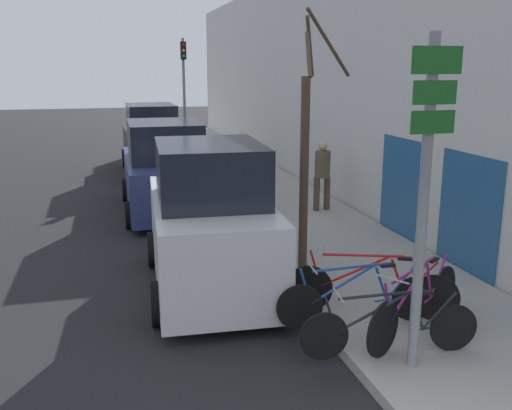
{
  "coord_description": "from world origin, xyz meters",
  "views": [
    {
      "loc": [
        -1.76,
        -2.9,
        3.6
      ],
      "look_at": [
        0.45,
        5.27,
        1.55
      ],
      "focal_mm": 40.0,
      "sensor_mm": 36.0,
      "label": 1
    }
  ],
  "objects_px": {
    "bicycle_0": "(390,327)",
    "parked_car_1": "(165,171)",
    "signpost": "(424,195)",
    "bicycle_1": "(416,304)",
    "bicycle_2": "(358,299)",
    "bicycle_3": "(371,289)",
    "traffic_light": "(184,83)",
    "parked_car_2": "(152,142)",
    "pedestrian_near": "(322,171)",
    "parked_car_0": "(210,224)",
    "pedestrian_far": "(242,155)",
    "street_tree": "(306,159)"
  },
  "relations": [
    {
      "from": "bicycle_3",
      "to": "parked_car_1",
      "type": "distance_m",
      "value": 7.72
    },
    {
      "from": "signpost",
      "to": "street_tree",
      "type": "bearing_deg",
      "value": 92.75
    },
    {
      "from": "signpost",
      "to": "traffic_light",
      "type": "distance_m",
      "value": 16.37
    },
    {
      "from": "parked_car_0",
      "to": "bicycle_2",
      "type": "bearing_deg",
      "value": -50.17
    },
    {
      "from": "parked_car_0",
      "to": "pedestrian_far",
      "type": "relative_size",
      "value": 2.56
    },
    {
      "from": "bicycle_1",
      "to": "pedestrian_near",
      "type": "distance_m",
      "value": 6.79
    },
    {
      "from": "pedestrian_far",
      "to": "street_tree",
      "type": "relative_size",
      "value": 0.38
    },
    {
      "from": "bicycle_0",
      "to": "pedestrian_near",
      "type": "relative_size",
      "value": 1.32
    },
    {
      "from": "signpost",
      "to": "bicycle_3",
      "type": "relative_size",
      "value": 1.76
    },
    {
      "from": "bicycle_3",
      "to": "traffic_light",
      "type": "height_order",
      "value": "traffic_light"
    },
    {
      "from": "pedestrian_near",
      "to": "bicycle_1",
      "type": "bearing_deg",
      "value": -108.73
    },
    {
      "from": "signpost",
      "to": "bicycle_1",
      "type": "height_order",
      "value": "signpost"
    },
    {
      "from": "bicycle_0",
      "to": "pedestrian_near",
      "type": "distance_m",
      "value": 7.37
    },
    {
      "from": "parked_car_2",
      "to": "traffic_light",
      "type": "height_order",
      "value": "traffic_light"
    },
    {
      "from": "parked_car_2",
      "to": "street_tree",
      "type": "height_order",
      "value": "street_tree"
    },
    {
      "from": "bicycle_1",
      "to": "pedestrian_far",
      "type": "relative_size",
      "value": 1.24
    },
    {
      "from": "bicycle_1",
      "to": "bicycle_2",
      "type": "bearing_deg",
      "value": 23.31
    },
    {
      "from": "bicycle_2",
      "to": "street_tree",
      "type": "bearing_deg",
      "value": 4.72
    },
    {
      "from": "parked_car_0",
      "to": "pedestrian_near",
      "type": "distance_m",
      "value": 5.34
    },
    {
      "from": "bicycle_1",
      "to": "bicycle_2",
      "type": "relative_size",
      "value": 0.9
    },
    {
      "from": "bicycle_3",
      "to": "street_tree",
      "type": "bearing_deg",
      "value": 37.06
    },
    {
      "from": "pedestrian_far",
      "to": "bicycle_0",
      "type": "bearing_deg",
      "value": -81.64
    },
    {
      "from": "parked_car_0",
      "to": "street_tree",
      "type": "relative_size",
      "value": 0.97
    },
    {
      "from": "parked_car_0",
      "to": "pedestrian_near",
      "type": "xyz_separation_m",
      "value": [
        3.54,
        4.0,
        0.02
      ]
    },
    {
      "from": "signpost",
      "to": "bicycle_3",
      "type": "bearing_deg",
      "value": 83.8
    },
    {
      "from": "signpost",
      "to": "parked_car_0",
      "type": "height_order",
      "value": "signpost"
    },
    {
      "from": "bicycle_0",
      "to": "pedestrian_far",
      "type": "relative_size",
      "value": 1.36
    },
    {
      "from": "pedestrian_near",
      "to": "parked_car_0",
      "type": "bearing_deg",
      "value": -139.3
    },
    {
      "from": "parked_car_0",
      "to": "pedestrian_near",
      "type": "bearing_deg",
      "value": 52.05
    },
    {
      "from": "parked_car_0",
      "to": "pedestrian_near",
      "type": "height_order",
      "value": "parked_car_0"
    },
    {
      "from": "bicycle_3",
      "to": "parked_car_1",
      "type": "xyz_separation_m",
      "value": [
        -2.07,
        7.42,
        0.49
      ]
    },
    {
      "from": "parked_car_1",
      "to": "bicycle_3",
      "type": "bearing_deg",
      "value": -73.44
    },
    {
      "from": "parked_car_0",
      "to": "parked_car_2",
      "type": "bearing_deg",
      "value": 93.46
    },
    {
      "from": "bicycle_1",
      "to": "parked_car_2",
      "type": "xyz_separation_m",
      "value": [
        -2.22,
        13.68,
        0.52
      ]
    },
    {
      "from": "bicycle_0",
      "to": "parked_car_0",
      "type": "relative_size",
      "value": 0.53
    },
    {
      "from": "bicycle_2",
      "to": "parked_car_0",
      "type": "bearing_deg",
      "value": 41.01
    },
    {
      "from": "parked_car_0",
      "to": "street_tree",
      "type": "bearing_deg",
      "value": 1.73
    },
    {
      "from": "bicycle_1",
      "to": "bicycle_2",
      "type": "xyz_separation_m",
      "value": [
        -0.63,
        0.43,
        -0.03
      ]
    },
    {
      "from": "signpost",
      "to": "parked_car_1",
      "type": "relative_size",
      "value": 0.82
    },
    {
      "from": "bicycle_0",
      "to": "bicycle_3",
      "type": "height_order",
      "value": "bicycle_3"
    },
    {
      "from": "parked_car_2",
      "to": "bicycle_3",
      "type": "bearing_deg",
      "value": -82.0
    },
    {
      "from": "bicycle_3",
      "to": "parked_car_2",
      "type": "relative_size",
      "value": 0.47
    },
    {
      "from": "bicycle_0",
      "to": "bicycle_1",
      "type": "height_order",
      "value": "bicycle_1"
    },
    {
      "from": "signpost",
      "to": "pedestrian_near",
      "type": "relative_size",
      "value": 2.24
    },
    {
      "from": "bicycle_0",
      "to": "parked_car_1",
      "type": "distance_m",
      "value": 8.75
    },
    {
      "from": "bicycle_2",
      "to": "parked_car_0",
      "type": "distance_m",
      "value": 2.8
    },
    {
      "from": "bicycle_2",
      "to": "pedestrian_far",
      "type": "height_order",
      "value": "pedestrian_far"
    },
    {
      "from": "parked_car_1",
      "to": "traffic_light",
      "type": "distance_m",
      "value": 7.91
    },
    {
      "from": "parked_car_0",
      "to": "street_tree",
      "type": "distance_m",
      "value": 1.91
    },
    {
      "from": "pedestrian_near",
      "to": "street_tree",
      "type": "height_order",
      "value": "street_tree"
    }
  ]
}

